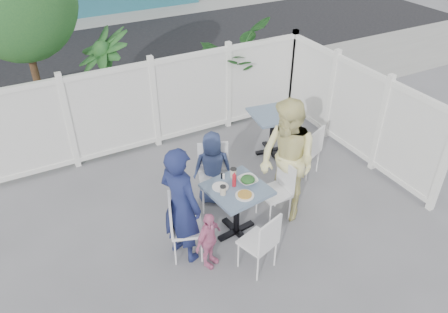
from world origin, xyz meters
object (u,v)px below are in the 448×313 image
main_table (237,198)px  boy (213,168)px  spare_table (273,122)px  chair_right (279,186)px  chair_near (263,240)px  chair_back (214,171)px  woman (287,162)px  man (181,205)px  toddler (209,240)px  chair_left (180,223)px

main_table → boy: boy is taller
spare_table → boy: (-1.51, -0.70, -0.01)m
chair_right → boy: boy is taller
chair_right → chair_near: chair_right is taller
chair_back → boy: bearing=-75.4°
spare_table → woman: 1.66m
spare_table → man: bearing=-147.2°
woman → boy: (-0.76, 0.75, -0.32)m
woman → boy: size_ratio=1.55×
chair_right → chair_back: bearing=42.9°
toddler → chair_near: bearing=-63.9°
chair_left → woman: size_ratio=0.51×
boy → main_table: bearing=107.3°
chair_left → toddler: 0.42m
chair_back → man: size_ratio=0.60×
chair_back → spare_table: bearing=-133.1°
main_table → spare_table: bearing=43.9°
chair_left → boy: bearing=152.6°
boy → woman: bearing=156.3°
woman → chair_left: bearing=-94.4°
chair_near → woman: (0.87, 0.78, 0.39)m
spare_table → toddler: size_ratio=1.00×
boy → man: bearing=64.7°
chair_back → boy: (0.01, 0.06, 0.01)m
chair_near → boy: 1.53m
chair_back → man: 1.16m
main_table → toddler: bearing=-150.0°
chair_near → toddler: (-0.53, 0.39, -0.09)m
man → woman: woman is taller
chair_right → boy: size_ratio=0.77×
chair_back → chair_near: 1.47m
chair_right → chair_near: (-0.75, -0.77, -0.02)m
chair_back → chair_near: size_ratio=1.13×
main_table → chair_right: chair_right is taller
chair_left → chair_right: size_ratio=1.02×
spare_table → chair_near: size_ratio=0.95×
chair_right → man: size_ratio=0.55×
spare_table → man: 2.81m
main_table → woman: bearing=3.7°
main_table → man: 0.82m
chair_right → woman: (0.11, 0.01, 0.38)m
man → woman: 1.61m
chair_left → woman: 1.67m
spare_table → chair_back: chair_back is taller
spare_table → main_table: bearing=-136.1°
chair_left → man: 0.29m
main_table → spare_table: main_table is taller
chair_left → man: man is taller
chair_right → chair_back: (-0.66, 0.70, 0.05)m
chair_right → man: man is taller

